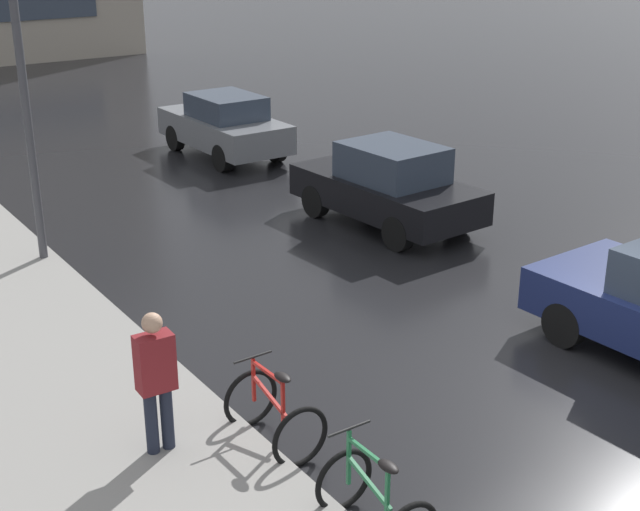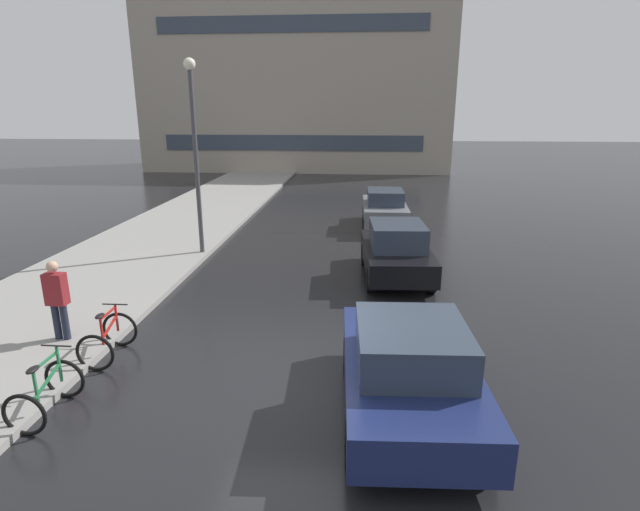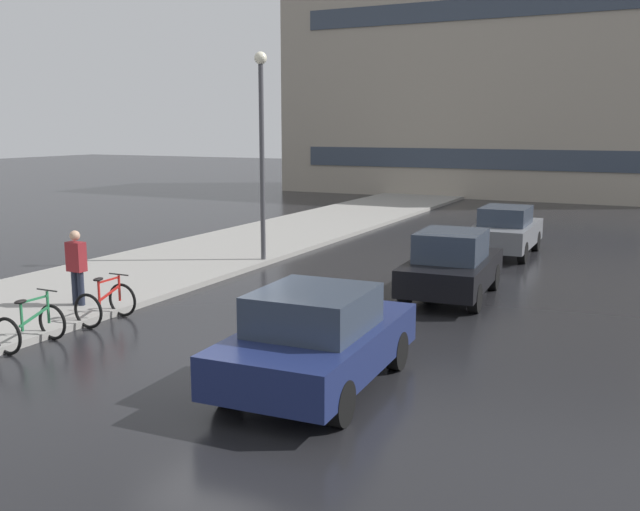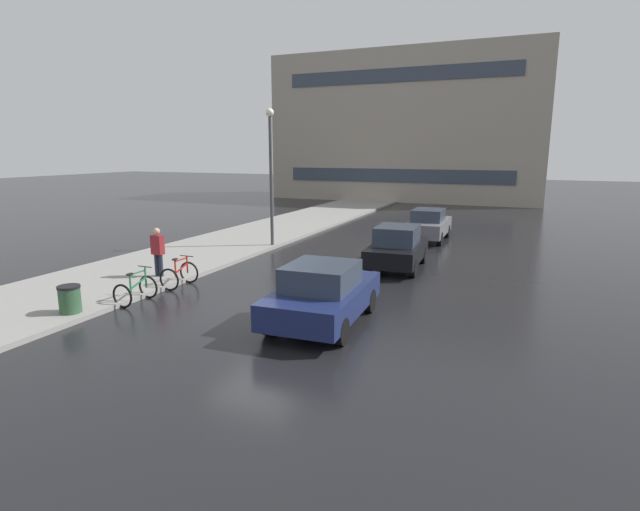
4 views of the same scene
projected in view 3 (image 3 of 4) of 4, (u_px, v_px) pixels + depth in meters
ground_plane at (219, 361)px, 12.27m from camera, size 140.00×140.00×0.00m
sidewalk_kerb at (239, 246)px, 23.69m from camera, size 4.80×60.00×0.14m
bicycle_nearest at (31, 327)px, 12.96m from camera, size 0.69×1.08×0.99m
bicycle_second at (106, 303)px, 14.61m from camera, size 0.75×1.09×0.98m
car_navy at (317, 339)px, 10.89m from camera, size 2.13×4.09×1.57m
car_black at (452, 265)px, 16.65m from camera, size 1.98×3.96×1.60m
car_grey at (506, 231)px, 22.24m from camera, size 1.75×3.91×1.54m
pedestrian at (77, 266)px, 15.40m from camera, size 0.41×0.25×1.78m
streetlamp at (262, 136)px, 20.27m from camera, size 0.35×0.35×6.04m
building_facade_main at (482, 89)px, 42.24m from camera, size 22.88×7.91×12.39m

